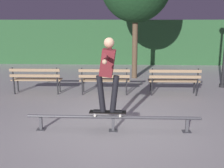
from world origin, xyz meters
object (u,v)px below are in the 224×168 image
object	(u,v)px
grind_rail	(113,119)
skateboarder	(108,69)
park_bench_right_center	(174,79)
park_bench_left_center	(104,78)
skateboard	(108,112)
park_bench_leftmost	(36,78)

from	to	relation	value
grind_rail	skateboarder	xyz separation A→B (m)	(-0.11, -0.00, 1.09)
grind_rail	park_bench_right_center	size ratio (longest dim) A/B	2.30
park_bench_left_center	skateboarder	bearing A→B (deg)	-84.68
park_bench_left_center	park_bench_right_center	world-z (taller)	same
grind_rail	skateboard	distance (m)	0.19
park_bench_leftmost	grind_rail	bearing A→B (deg)	-49.27
grind_rail	park_bench_leftmost	xyz separation A→B (m)	(-2.59, 3.01, 0.27)
park_bench_right_center	park_bench_left_center	bearing A→B (deg)	180.00
skateboarder	park_bench_left_center	distance (m)	3.13
park_bench_left_center	park_bench_right_center	distance (m)	2.20
skateboard	park_bench_right_center	distance (m)	3.58
skateboard	park_bench_right_center	world-z (taller)	park_bench_right_center
park_bench_left_center	park_bench_right_center	size ratio (longest dim) A/B	1.00
grind_rail	skateboarder	world-z (taller)	skateboarder
grind_rail	park_bench_left_center	bearing A→B (deg)	97.38
park_bench_left_center	grind_rail	bearing A→B (deg)	-82.62
skateboarder	park_bench_leftmost	world-z (taller)	skateboarder
park_bench_left_center	park_bench_right_center	bearing A→B (deg)	0.00
grind_rail	skateboarder	size ratio (longest dim) A/B	2.36
park_bench_right_center	grind_rail	bearing A→B (deg)	-121.06
skateboard	park_bench_left_center	xyz separation A→B (m)	(-0.28, 3.01, 0.12)
skateboard	park_bench_right_center	bearing A→B (deg)	57.40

